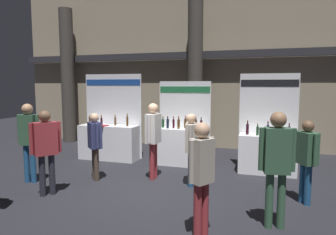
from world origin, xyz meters
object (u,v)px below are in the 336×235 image
at_px(visitor_3, 202,170).
at_px(visitor_9, 191,143).
at_px(visitor_1, 29,136).
at_px(visitor_5, 95,141).
at_px(exhibitor_booth_0, 110,138).
at_px(visitor_0, 46,145).
at_px(visitor_2, 307,155).
at_px(exhibitor_booth_2, 267,149).
at_px(visitor_7, 277,159).
at_px(visitor_6, 153,133).
at_px(exhibitor_booth_1, 182,143).

relative_size(visitor_3, visitor_9, 1.06).
bearing_deg(visitor_1, visitor_5, -163.99).
bearing_deg(visitor_9, visitor_5, -93.04).
relative_size(exhibitor_booth_0, visitor_0, 1.48).
bearing_deg(visitor_2, exhibitor_booth_2, -10.73).
xyz_separation_m(visitor_3, visitor_7, (1.06, 0.61, 0.11)).
height_order(visitor_3, visitor_5, visitor_3).
xyz_separation_m(visitor_7, visitor_9, (-1.71, 1.57, -0.15)).
bearing_deg(visitor_5, visitor_6, -115.73).
bearing_deg(visitor_1, visitor_2, 176.65).
xyz_separation_m(visitor_1, visitor_9, (3.60, 0.89, -0.12)).
xyz_separation_m(visitor_0, visitor_1, (-0.93, 0.55, 0.04)).
xyz_separation_m(exhibitor_booth_1, visitor_1, (-2.95, -2.59, 0.47)).
bearing_deg(visitor_7, visitor_3, 20.90).
xyz_separation_m(visitor_3, visitor_5, (-2.91, 1.90, -0.07)).
bearing_deg(visitor_7, exhibitor_booth_2, -97.73).
distance_m(exhibitor_booth_2, visitor_7, 3.16).
distance_m(exhibitor_booth_1, visitor_1, 3.96).
distance_m(visitor_5, visitor_6, 1.38).
distance_m(visitor_2, visitor_3, 2.45).
bearing_deg(visitor_6, visitor_7, 60.02).
relative_size(visitor_1, visitor_5, 1.15).
bearing_deg(visitor_6, visitor_1, -63.85).
distance_m(exhibitor_booth_2, visitor_0, 5.28).
distance_m(exhibitor_booth_1, visitor_6, 1.60).
bearing_deg(visitor_3, exhibitor_booth_0, 76.46).
distance_m(visitor_2, visitor_9, 2.33).
xyz_separation_m(exhibitor_booth_2, visitor_0, (-4.32, -3.00, 0.43)).
bearing_deg(visitor_0, visitor_5, -160.23).
xyz_separation_m(visitor_0, visitor_9, (2.67, 1.45, -0.09)).
distance_m(exhibitor_booth_0, visitor_6, 2.48).
bearing_deg(visitor_7, exhibitor_booth_0, -43.80).
height_order(visitor_0, visitor_2, visitor_0).
bearing_deg(visitor_6, exhibitor_booth_2, 120.80).
relative_size(visitor_7, visitor_9, 1.14).
height_order(visitor_0, visitor_5, visitor_0).
distance_m(exhibitor_booth_1, visitor_7, 4.06).
xyz_separation_m(exhibitor_booth_0, visitor_0, (0.25, -3.10, 0.41)).
relative_size(visitor_2, visitor_3, 0.93).
relative_size(exhibitor_booth_2, visitor_1, 1.39).
height_order(exhibitor_booth_0, visitor_1, exhibitor_booth_0).
relative_size(exhibitor_booth_0, exhibitor_booth_1, 1.10).
height_order(visitor_5, visitor_9, visitor_9).
relative_size(exhibitor_booth_1, visitor_5, 1.48).
bearing_deg(visitor_7, visitor_9, -51.38).
height_order(exhibitor_booth_1, visitor_0, exhibitor_booth_1).
bearing_deg(visitor_0, exhibitor_booth_1, -173.19).
bearing_deg(visitor_6, visitor_3, 37.75).
relative_size(exhibitor_booth_1, visitor_1, 1.29).
bearing_deg(visitor_0, visitor_6, 173.70).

